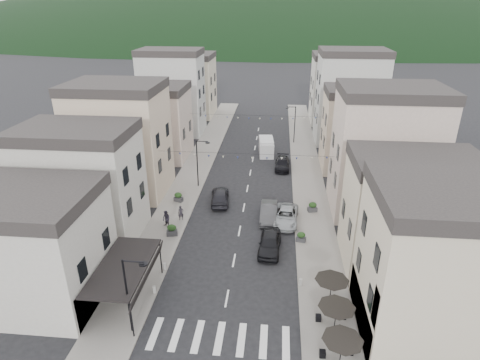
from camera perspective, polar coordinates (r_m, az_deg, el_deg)
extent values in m
cube|color=slate|center=(55.51, -6.19, 1.79)|extent=(4.00, 76.00, 0.12)
cube|color=slate|center=(54.60, 9.44, 1.21)|extent=(4.00, 76.00, 0.12)
ellipsoid|color=black|center=(318.99, 5.21, 20.15)|extent=(640.00, 360.00, 70.00)
cube|color=#B2ADA3|center=(34.41, -29.10, -8.84)|extent=(12.00, 8.00, 8.00)
cube|color=beige|center=(29.57, 27.18, -11.61)|extent=(10.00, 8.00, 10.00)
cube|color=black|center=(31.21, -16.29, -11.70)|extent=(3.60, 7.50, 0.15)
cube|color=black|center=(30.92, -13.00, -12.81)|extent=(0.34, 7.50, 0.99)
cylinder|color=black|center=(29.13, -15.15, -18.56)|extent=(0.10, 0.10, 3.20)
cylinder|color=black|center=(34.27, -11.21, -10.83)|extent=(0.10, 0.10, 3.20)
cube|color=#B2ADA3|center=(40.19, -21.43, -1.09)|extent=(10.00, 7.00, 10.00)
cube|color=#262323|center=(38.34, -22.66, 6.38)|extent=(10.20, 7.14, 1.00)
cube|color=#C5AE94|center=(48.27, -16.57, 4.99)|extent=(10.00, 8.00, 12.00)
cube|color=#262323|center=(46.67, -17.52, 12.54)|extent=(10.20, 8.16, 1.00)
cube|color=#B19D8F|center=(59.39, -12.33, 7.66)|extent=(10.00, 8.00, 9.50)
cube|color=#262323|center=(58.18, -12.79, 12.62)|extent=(10.20, 8.16, 1.00)
cube|color=#A8A8A3|center=(70.15, -9.57, 11.82)|extent=(10.00, 7.00, 13.00)
cube|color=#262323|center=(69.05, -9.98, 17.50)|extent=(10.20, 7.14, 1.00)
cube|color=beige|center=(81.77, -7.40, 12.94)|extent=(10.00, 9.00, 11.00)
cube|color=#262323|center=(80.85, -7.63, 17.12)|extent=(10.20, 9.18, 1.00)
cube|color=beige|center=(36.21, 22.83, -5.02)|extent=(10.00, 7.00, 9.00)
cube|color=#262323|center=(34.23, 24.16, 2.35)|extent=(10.20, 7.14, 1.00)
cube|color=#B19D8F|center=(44.30, 19.77, 3.21)|extent=(10.00, 8.00, 12.50)
cube|color=#262323|center=(42.54, 21.04, 11.73)|extent=(10.20, 8.16, 1.00)
cube|color=#C5AE94|center=(55.78, 16.89, 6.38)|extent=(10.00, 7.00, 10.00)
cube|color=#262323|center=(54.47, 17.59, 11.89)|extent=(10.20, 7.14, 1.00)
cube|color=#A8A8A3|center=(66.77, 15.27, 10.93)|extent=(10.00, 8.00, 13.50)
cube|color=#262323|center=(65.61, 15.98, 17.09)|extent=(10.20, 8.16, 1.00)
cube|color=#B2ADA3|center=(78.58, 13.87, 12.20)|extent=(10.00, 9.00, 11.50)
cube|color=#262323|center=(77.61, 14.34, 16.71)|extent=(10.20, 9.18, 1.00)
cylinder|color=black|center=(27.19, 14.07, -23.20)|extent=(0.06, 0.06, 2.30)
cone|color=black|center=(26.41, 14.33, -21.56)|extent=(2.50, 2.50, 0.55)
cylinder|color=black|center=(29.15, 13.33, -19.18)|extent=(0.06, 0.06, 2.30)
cone|color=black|center=(28.42, 13.54, -17.56)|extent=(2.50, 2.50, 0.55)
cylinder|color=black|center=(29.68, 13.18, -20.28)|extent=(0.70, 0.70, 0.04)
cylinder|color=black|center=(31.23, 12.71, -15.68)|extent=(0.06, 0.06, 2.30)
cone|color=black|center=(30.55, 12.90, -14.09)|extent=(2.50, 2.50, 0.55)
cylinder|color=black|center=(31.73, 12.57, -16.77)|extent=(0.70, 0.70, 0.04)
cylinder|color=black|center=(28.67, -15.70, -15.75)|extent=(0.14, 0.14, 6.00)
cylinder|color=black|center=(26.72, -14.97, -11.13)|extent=(1.40, 0.10, 0.10)
cylinder|color=black|center=(26.60, -13.59, -11.54)|extent=(0.56, 0.56, 0.08)
cylinder|color=black|center=(48.70, -6.09, 2.28)|extent=(0.14, 0.14, 6.00)
cylinder|color=black|center=(47.58, -5.41, 5.50)|extent=(1.40, 0.10, 0.10)
cylinder|color=black|center=(47.51, -4.63, 5.31)|extent=(0.56, 0.56, 0.08)
cylinder|color=black|center=(64.87, 7.79, 7.75)|extent=(0.14, 0.14, 6.00)
cylinder|color=black|center=(64.11, 7.30, 10.27)|extent=(1.40, 0.10, 0.10)
cylinder|color=black|center=(64.12, 6.70, 10.16)|extent=(0.56, 0.56, 0.08)
cylinder|color=gray|center=(33.05, -12.09, -14.96)|extent=(0.26, 0.26, 0.60)
cylinder|color=gray|center=(35.31, -10.67, -11.96)|extent=(0.26, 0.26, 0.60)
cylinder|color=gray|center=(33.42, 8.61, -14.15)|extent=(0.26, 0.26, 0.60)
cylinder|color=black|center=(43.09, 0.70, 3.75)|extent=(19.00, 0.02, 0.02)
cone|color=beige|center=(44.69, -10.52, 3.84)|extent=(0.28, 0.28, 0.24)
cone|color=navy|center=(44.32, -8.54, 3.68)|extent=(0.28, 0.28, 0.24)
cone|color=beige|center=(44.00, -6.53, 3.54)|extent=(0.28, 0.28, 0.24)
cone|color=navy|center=(43.73, -4.49, 3.40)|extent=(0.28, 0.28, 0.24)
cone|color=beige|center=(43.50, -2.43, 3.28)|extent=(0.28, 0.28, 0.24)
cone|color=navy|center=(43.33, -0.35, 3.18)|extent=(0.28, 0.28, 0.24)
cone|color=beige|center=(43.21, 1.74, 3.11)|extent=(0.28, 0.28, 0.24)
cone|color=navy|center=(43.14, 3.84, 3.06)|extent=(0.28, 0.28, 0.24)
cone|color=beige|center=(43.11, 5.95, 3.04)|extent=(0.28, 0.28, 0.24)
cone|color=navy|center=(43.14, 8.06, 3.03)|extent=(0.28, 0.28, 0.24)
cone|color=beige|center=(43.22, 10.16, 3.04)|extent=(0.28, 0.28, 0.24)
cone|color=navy|center=(43.36, 12.26, 3.05)|extent=(0.28, 0.28, 0.24)
cylinder|color=black|center=(58.33, 2.05, 9.17)|extent=(19.00, 0.02, 0.02)
cone|color=beige|center=(59.52, -6.46, 9.15)|extent=(0.28, 0.28, 0.24)
cone|color=navy|center=(59.24, -4.93, 9.06)|extent=(0.28, 0.28, 0.24)
cone|color=beige|center=(59.00, -3.40, 8.96)|extent=(0.28, 0.28, 0.24)
cone|color=navy|center=(58.80, -1.85, 8.88)|extent=(0.28, 0.28, 0.24)
cone|color=beige|center=(58.63, -0.30, 8.80)|extent=(0.28, 0.28, 0.24)
cone|color=navy|center=(58.51, 1.26, 8.73)|extent=(0.28, 0.28, 0.24)
cone|color=beige|center=(58.42, 2.83, 8.69)|extent=(0.28, 0.28, 0.24)
cone|color=navy|center=(58.36, 4.40, 8.66)|extent=(0.28, 0.28, 0.24)
cone|color=beige|center=(58.34, 5.97, 8.64)|extent=(0.28, 0.28, 0.24)
cone|color=navy|center=(58.36, 7.54, 8.63)|extent=(0.28, 0.28, 0.24)
cone|color=beige|center=(58.42, 9.12, 8.63)|extent=(0.28, 0.28, 0.24)
cone|color=navy|center=(58.52, 10.69, 8.64)|extent=(0.28, 0.28, 0.24)
imported|color=black|center=(37.07, 4.26, -8.90)|extent=(2.21, 4.92, 1.64)
imported|color=#343437|center=(42.11, 4.09, -4.61)|extent=(1.72, 4.83, 1.59)
imported|color=#999EA2|center=(41.73, 6.55, -5.11)|extent=(2.80, 5.38, 1.45)
imported|color=black|center=(55.02, 6.05, 2.31)|extent=(2.09, 4.87, 1.40)
imported|color=black|center=(45.36, -2.87, -2.30)|extent=(2.56, 5.12, 1.67)
cube|color=#BABABC|center=(60.30, 3.73, 4.74)|extent=(2.47, 5.31, 2.15)
cube|color=#BABABC|center=(59.33, 3.79, 5.56)|extent=(2.27, 3.59, 0.54)
cylinder|color=black|center=(58.68, 2.97, 3.48)|extent=(0.33, 0.77, 0.75)
cylinder|color=black|center=(58.78, 4.64, 3.47)|extent=(0.33, 0.77, 0.75)
cylinder|color=black|center=(62.31, 2.84, 4.73)|extent=(0.33, 0.77, 0.75)
cylinder|color=black|center=(62.40, 4.42, 4.71)|extent=(0.33, 0.77, 0.75)
imported|color=black|center=(42.07, -8.41, -4.66)|extent=(0.67, 0.53, 1.60)
imported|color=black|center=(41.01, -10.44, -5.47)|extent=(1.09, 1.04, 1.78)
cube|color=#313033|center=(39.84, -9.64, -7.41)|extent=(1.15, 0.80, 0.52)
ellipsoid|color=black|center=(39.54, -9.69, -6.69)|extent=(0.92, 0.59, 0.67)
cube|color=#2A2A2D|center=(46.16, -8.75, -2.73)|extent=(1.11, 0.85, 0.49)
ellipsoid|color=black|center=(45.92, -8.79, -2.13)|extent=(0.87, 0.55, 0.63)
cube|color=#2C2C2E|center=(31.53, 13.68, -17.54)|extent=(1.04, 0.80, 0.46)
ellipsoid|color=black|center=(31.21, 13.77, -16.85)|extent=(0.81, 0.51, 0.59)
cube|color=#2F2F32|center=(38.79, 8.65, -8.34)|extent=(0.98, 0.69, 0.45)
ellipsoid|color=black|center=(38.53, 8.70, -7.72)|extent=(0.79, 0.50, 0.57)
cube|color=#333336|center=(44.20, 10.25, -4.12)|extent=(1.09, 0.77, 0.49)
ellipsoid|color=black|center=(43.95, 10.30, -3.50)|extent=(0.87, 0.55, 0.63)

